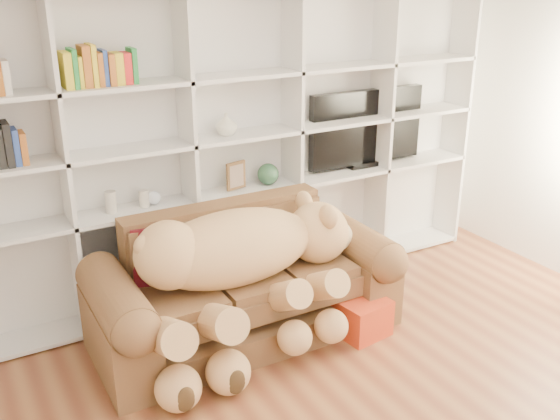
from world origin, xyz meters
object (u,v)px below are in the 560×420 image
tv (366,129)px  teddy_bear (241,265)px  sofa (244,290)px  gift_box (362,317)px

tv → teddy_bear: bearing=-152.6°
sofa → gift_box: bearing=-30.8°
gift_box → tv: size_ratio=0.30×
sofa → gift_box: size_ratio=6.27×
sofa → tv: size_ratio=1.90×
gift_box → tv: tv is taller
teddy_bear → tv: bearing=35.1°
teddy_bear → gift_box: bearing=-9.2°
gift_box → teddy_bear: bearing=163.1°
sofa → teddy_bear: (-0.11, -0.18, 0.30)m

